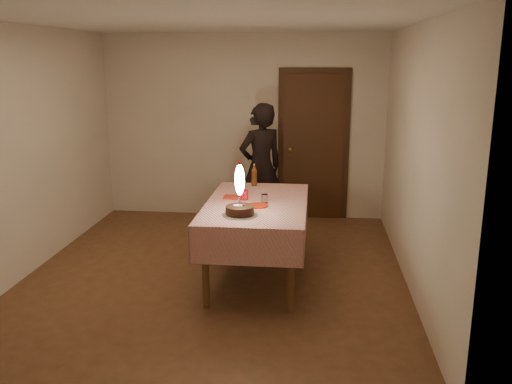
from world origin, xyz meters
The scene contains 11 objects.
ground centered at (0.00, 0.00, 0.00)m, with size 4.00×4.50×0.01m, color brown.
room_shell centered at (0.03, 0.08, 1.65)m, with size 4.04×4.54×2.62m.
dining_table centered at (0.44, -0.08, 0.72)m, with size 1.02×1.72×0.83m.
birthday_cake centered at (0.34, -0.55, 0.95)m, with size 0.34×0.34×0.48m.
red_plate centered at (0.47, -0.22, 0.83)m, with size 0.22×0.22×0.01m, color red.
red_cup centered at (0.30, 0.01, 0.88)m, with size 0.08×0.08×0.10m, color red.
clear_cup centered at (0.53, -0.10, 0.87)m, with size 0.07×0.07×0.09m, color silver.
napkin_stack centered at (0.16, 0.06, 0.84)m, with size 0.15×0.15×0.02m, color #A42212.
cola_bottle centered at (0.19, 0.52, 0.98)m, with size 0.10×0.10×0.32m.
amber_bottle_left centered at (0.34, 0.65, 0.95)m, with size 0.06×0.06×0.25m.
photographer centered at (0.32, 1.58, 0.85)m, with size 0.74×0.68×1.70m.
Camera 1 is at (1.02, -5.38, 2.28)m, focal length 38.00 mm.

